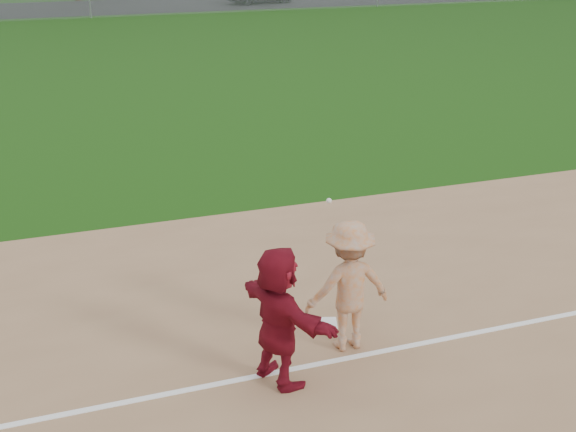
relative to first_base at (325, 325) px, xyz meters
name	(u,v)px	position (x,y,z in m)	size (l,w,h in m)	color
ground	(321,332)	(-0.10, -0.07, -0.06)	(160.00, 160.00, 0.00)	#17420C
foul_line	(341,359)	(-0.10, -0.87, -0.03)	(60.00, 0.10, 0.01)	white
parking_asphalt	(84,8)	(-0.10, 45.93, -0.05)	(120.00, 10.00, 0.01)	black
first_base	(325,325)	(0.00, 0.00, 0.00)	(0.35, 0.35, 0.08)	white
base_runner	(279,316)	(-1.08, -1.04, 0.93)	(1.79, 0.57, 1.93)	maroon
first_base_play	(348,286)	(0.11, -0.55, 0.93)	(1.25, 0.72, 2.20)	#9E9EA0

